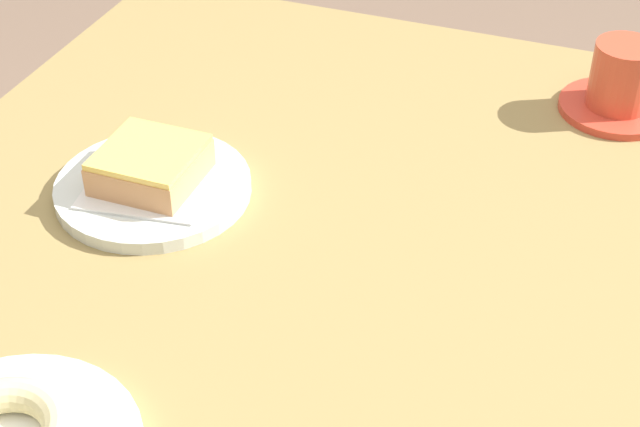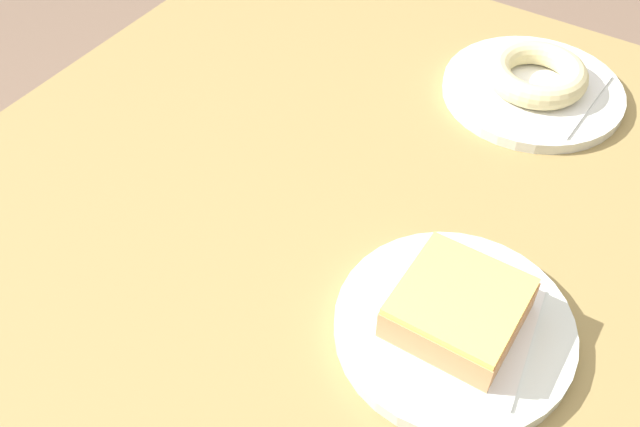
% 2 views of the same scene
% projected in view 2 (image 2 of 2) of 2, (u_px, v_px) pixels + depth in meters
% --- Properties ---
extents(table, '(1.01, 0.84, 0.76)m').
position_uv_depth(table, '(319.00, 311.00, 0.77)').
color(table, olive).
rests_on(table, ground_plane).
extents(plate_glazed_square, '(0.21, 0.21, 0.01)m').
position_uv_depth(plate_glazed_square, '(454.00, 327.00, 0.61)').
color(plate_glazed_square, silver).
rests_on(plate_glazed_square, table).
extents(napkin_glazed_square, '(0.14, 0.14, 0.00)m').
position_uv_depth(napkin_glazed_square, '(455.00, 321.00, 0.61)').
color(napkin_glazed_square, white).
rests_on(napkin_glazed_square, plate_glazed_square).
extents(donut_glazed_square, '(0.10, 0.10, 0.04)m').
position_uv_depth(donut_glazed_square, '(459.00, 307.00, 0.59)').
color(donut_glazed_square, tan).
rests_on(donut_glazed_square, napkin_glazed_square).
extents(plate_sugar_ring, '(0.21, 0.21, 0.01)m').
position_uv_depth(plate_sugar_ring, '(532.00, 91.00, 0.84)').
color(plate_sugar_ring, silver).
rests_on(plate_sugar_ring, table).
extents(napkin_sugar_ring, '(0.15, 0.15, 0.00)m').
position_uv_depth(napkin_sugar_ring, '(534.00, 85.00, 0.83)').
color(napkin_sugar_ring, white).
rests_on(napkin_sugar_ring, plate_sugar_ring).
extents(donut_sugar_ring, '(0.12, 0.12, 0.03)m').
position_uv_depth(donut_sugar_ring, '(537.00, 74.00, 0.82)').
color(donut_sugar_ring, beige).
rests_on(donut_sugar_ring, napkin_sugar_ring).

